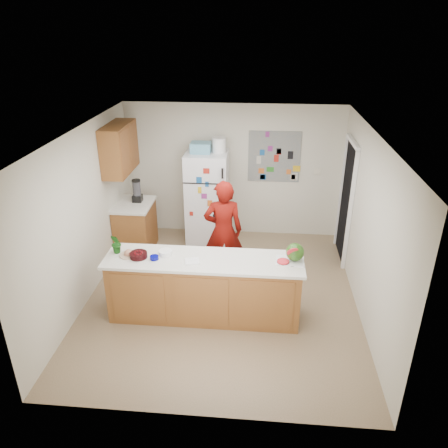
# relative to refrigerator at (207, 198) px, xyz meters

# --- Properties ---
(floor) EXTENTS (4.00, 4.50, 0.02)m
(floor) POSITION_rel_refrigerator_xyz_m (0.45, -1.88, -0.86)
(floor) COLOR brown
(floor) RESTS_ON ground
(wall_back) EXTENTS (4.00, 0.02, 2.50)m
(wall_back) POSITION_rel_refrigerator_xyz_m (0.45, 0.38, 0.40)
(wall_back) COLOR beige
(wall_back) RESTS_ON ground
(wall_left) EXTENTS (0.02, 4.50, 2.50)m
(wall_left) POSITION_rel_refrigerator_xyz_m (-1.56, -1.88, 0.40)
(wall_left) COLOR beige
(wall_left) RESTS_ON ground
(wall_right) EXTENTS (0.02, 4.50, 2.50)m
(wall_right) POSITION_rel_refrigerator_xyz_m (2.46, -1.88, 0.40)
(wall_right) COLOR beige
(wall_right) RESTS_ON ground
(ceiling) EXTENTS (4.00, 4.50, 0.02)m
(ceiling) POSITION_rel_refrigerator_xyz_m (0.45, -1.88, 1.66)
(ceiling) COLOR white
(ceiling) RESTS_ON wall_back
(doorway) EXTENTS (0.03, 0.85, 2.04)m
(doorway) POSITION_rel_refrigerator_xyz_m (2.44, -0.43, 0.17)
(doorway) COLOR black
(doorway) RESTS_ON ground
(peninsula_base) EXTENTS (2.60, 0.62, 0.88)m
(peninsula_base) POSITION_rel_refrigerator_xyz_m (0.25, -2.38, -0.41)
(peninsula_base) COLOR brown
(peninsula_base) RESTS_ON floor
(peninsula_top) EXTENTS (2.68, 0.70, 0.04)m
(peninsula_top) POSITION_rel_refrigerator_xyz_m (0.25, -2.38, 0.05)
(peninsula_top) COLOR silver
(peninsula_top) RESTS_ON peninsula_base
(side_counter_base) EXTENTS (0.60, 0.80, 0.86)m
(side_counter_base) POSITION_rel_refrigerator_xyz_m (-1.24, -0.53, -0.42)
(side_counter_base) COLOR brown
(side_counter_base) RESTS_ON floor
(side_counter_top) EXTENTS (0.64, 0.84, 0.04)m
(side_counter_top) POSITION_rel_refrigerator_xyz_m (-1.24, -0.53, 0.03)
(side_counter_top) COLOR silver
(side_counter_top) RESTS_ON side_counter_base
(upper_cabinets) EXTENTS (0.35, 1.00, 0.80)m
(upper_cabinets) POSITION_rel_refrigerator_xyz_m (-1.37, -0.58, 1.05)
(upper_cabinets) COLOR brown
(upper_cabinets) RESTS_ON wall_left
(refrigerator) EXTENTS (0.75, 0.70, 1.70)m
(refrigerator) POSITION_rel_refrigerator_xyz_m (0.00, 0.00, 0.00)
(refrigerator) COLOR silver
(refrigerator) RESTS_ON floor
(fridge_top_bin) EXTENTS (0.35, 0.28, 0.18)m
(fridge_top_bin) POSITION_rel_refrigerator_xyz_m (-0.10, 0.00, 0.94)
(fridge_top_bin) COLOR #5999B2
(fridge_top_bin) RESTS_ON refrigerator
(photo_collage) EXTENTS (0.95, 0.01, 0.95)m
(photo_collage) POSITION_rel_refrigerator_xyz_m (1.20, 0.36, 0.70)
(photo_collage) COLOR slate
(photo_collage) RESTS_ON wall_back
(person) EXTENTS (0.66, 0.49, 1.67)m
(person) POSITION_rel_refrigerator_xyz_m (0.42, -1.35, -0.02)
(person) COLOR #610B07
(person) RESTS_ON floor
(blender_appliance) EXTENTS (0.14, 0.14, 0.38)m
(blender_appliance) POSITION_rel_refrigerator_xyz_m (-1.19, -0.42, 0.24)
(blender_appliance) COLOR black
(blender_appliance) RESTS_ON side_counter_top
(cutting_board) EXTENTS (0.39, 0.30, 0.01)m
(cutting_board) POSITION_rel_refrigerator_xyz_m (1.40, -2.34, 0.08)
(cutting_board) COLOR silver
(cutting_board) RESTS_ON peninsula_top
(watermelon) EXTENTS (0.24, 0.24, 0.24)m
(watermelon) POSITION_rel_refrigerator_xyz_m (1.46, -2.32, 0.20)
(watermelon) COLOR #174F0F
(watermelon) RESTS_ON cutting_board
(watermelon_slice) EXTENTS (0.16, 0.16, 0.02)m
(watermelon_slice) POSITION_rel_refrigerator_xyz_m (1.31, -2.39, 0.09)
(watermelon_slice) COLOR #DF363C
(watermelon_slice) RESTS_ON cutting_board
(cherry_bowl) EXTENTS (0.25, 0.25, 0.07)m
(cherry_bowl) POSITION_rel_refrigerator_xyz_m (-0.63, -2.42, 0.11)
(cherry_bowl) COLOR black
(cherry_bowl) RESTS_ON peninsula_top
(white_bowl) EXTENTS (0.24, 0.24, 0.06)m
(white_bowl) POSITION_rel_refrigerator_xyz_m (-0.28, -2.31, 0.10)
(white_bowl) COLOR white
(white_bowl) RESTS_ON peninsula_top
(cobalt_bowl) EXTENTS (0.15, 0.15, 0.05)m
(cobalt_bowl) POSITION_rel_refrigerator_xyz_m (-0.41, -2.45, 0.10)
(cobalt_bowl) COLOR #04056B
(cobalt_bowl) RESTS_ON peninsula_top
(plate) EXTENTS (0.29, 0.29, 0.02)m
(plate) POSITION_rel_refrigerator_xyz_m (-0.78, -2.38, 0.08)
(plate) COLOR #BDB38D
(plate) RESTS_ON peninsula_top
(paper_towel) EXTENTS (0.22, 0.20, 0.02)m
(paper_towel) POSITION_rel_refrigerator_xyz_m (0.11, -2.47, 0.08)
(paper_towel) COLOR silver
(paper_towel) RESTS_ON peninsula_top
(keys) EXTENTS (0.09, 0.05, 0.01)m
(keys) POSITION_rel_refrigerator_xyz_m (1.45, -2.46, 0.08)
(keys) COLOR gray
(keys) RESTS_ON peninsula_top
(potted_plant) EXTENTS (0.19, 0.20, 0.29)m
(potted_plant) POSITION_rel_refrigerator_xyz_m (-0.95, -2.33, 0.22)
(potted_plant) COLOR #0F3B12
(potted_plant) RESTS_ON peninsula_top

